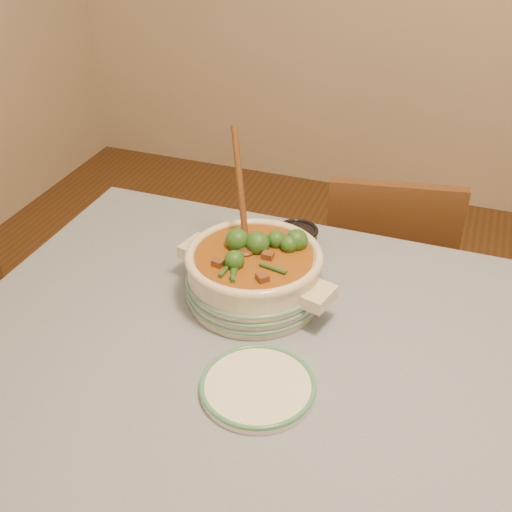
{
  "coord_description": "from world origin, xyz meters",
  "views": [
    {
      "loc": [
        0.19,
        -0.97,
        1.68
      ],
      "look_at": [
        -0.23,
        0.18,
        0.86
      ],
      "focal_mm": 45.0,
      "sensor_mm": 36.0,
      "label": 1
    }
  ],
  "objects": [
    {
      "name": "condiment_bowl",
      "position": [
        -0.2,
        0.4,
        0.79
      ],
      "size": [
        0.12,
        0.12,
        0.06
      ],
      "rotation": [
        0.0,
        0.0,
        -0.1
      ],
      "color": "black",
      "rests_on": "dining_table"
    },
    {
      "name": "chair_far",
      "position": [
        -0.01,
        0.79,
        0.48
      ],
      "size": [
        0.46,
        0.46,
        0.84
      ],
      "rotation": [
        0.0,
        0.0,
        3.32
      ],
      "color": "brown",
      "rests_on": "floor"
    },
    {
      "name": "stew_casserole",
      "position": [
        -0.23,
        0.16,
        0.84
      ],
      "size": [
        0.4,
        0.37,
        0.37
      ],
      "rotation": [
        0.0,
        0.0,
        -0.26
      ],
      "color": "beige",
      "rests_on": "dining_table"
    },
    {
      "name": "dining_table",
      "position": [
        0.0,
        0.0,
        0.66
      ],
      "size": [
        1.68,
        1.08,
        0.76
      ],
      "color": "brown",
      "rests_on": "floor"
    },
    {
      "name": "white_plate",
      "position": [
        -0.12,
        -0.12,
        0.77
      ],
      "size": [
        0.24,
        0.24,
        0.02
      ],
      "rotation": [
        0.0,
        0.0,
        0.03
      ],
      "color": "white",
      "rests_on": "dining_table"
    }
  ]
}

